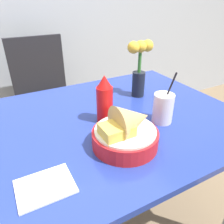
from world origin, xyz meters
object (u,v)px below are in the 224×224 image
(ketchup_bottle, at_px, (105,100))
(flower_vase, at_px, (139,66))
(chair_far_window, at_px, (43,90))
(drink_cup, at_px, (163,109))
(food_basket, at_px, (127,131))

(ketchup_bottle, relative_size, flower_vase, 0.71)
(chair_far_window, relative_size, drink_cup, 4.26)
(food_basket, bearing_deg, drink_cup, 17.78)
(chair_far_window, relative_size, flower_vase, 3.36)
(ketchup_bottle, xyz_separation_m, drink_cup, (0.20, -0.12, -0.04))
(food_basket, relative_size, ketchup_bottle, 1.15)
(ketchup_bottle, distance_m, drink_cup, 0.24)
(chair_far_window, relative_size, food_basket, 4.10)
(chair_far_window, distance_m, food_basket, 1.11)
(food_basket, distance_m, ketchup_bottle, 0.19)
(drink_cup, height_order, flower_vase, flower_vase)
(food_basket, xyz_separation_m, drink_cup, (0.21, 0.07, -0.00))
(drink_cup, bearing_deg, flower_vase, 77.33)
(chair_far_window, height_order, ketchup_bottle, same)
(chair_far_window, distance_m, flower_vase, 0.90)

